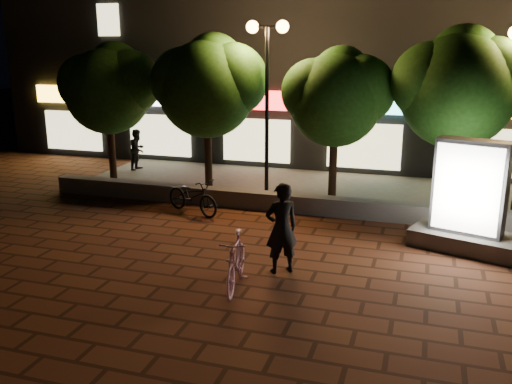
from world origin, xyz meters
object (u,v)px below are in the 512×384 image
at_px(ad_kiosk, 468,206).
at_px(pedestrian, 138,150).
at_px(tree_mid, 338,94).
at_px(rider, 281,228).
at_px(tree_right, 460,84).
at_px(tree_left, 209,83).
at_px(scooter_pink, 236,261).
at_px(tree_far_left, 110,85).
at_px(scooter_parked, 193,196).
at_px(street_lamp_left, 267,64).

distance_m(ad_kiosk, pedestrian, 12.19).
relative_size(tree_mid, rider, 2.35).
bearing_deg(tree_right, tree_left, -180.00).
bearing_deg(scooter_pink, rider, 48.22).
xyz_separation_m(tree_far_left, scooter_parked, (3.94, -2.46, -2.78)).
relative_size(tree_left, tree_right, 0.97).
height_order(scooter_parked, pedestrian, pedestrian).
bearing_deg(rider, tree_far_left, -73.42).
bearing_deg(pedestrian, street_lamp_left, -108.94).
bearing_deg(scooter_parked, tree_far_left, 82.14).
xyz_separation_m(tree_right, scooter_parked, (-6.86, -2.46, -3.06)).
bearing_deg(street_lamp_left, tree_left, 172.30).
distance_m(scooter_pink, scooter_parked, 5.06).
bearing_deg(tree_left, ad_kiosk, -22.34).
xyz_separation_m(tree_far_left, tree_left, (3.50, 0.00, 0.15)).
distance_m(scooter_pink, rider, 1.26).
height_order(street_lamp_left, scooter_pink, street_lamp_left).
bearing_deg(street_lamp_left, pedestrian, 160.06).
bearing_deg(scooter_parked, rider, -109.25).
relative_size(tree_right, pedestrian, 3.36).
distance_m(tree_left, scooter_parked, 3.86).
xyz_separation_m(tree_left, ad_kiosk, (7.58, -3.11, -2.41)).
height_order(scooter_pink, rider, rider).
height_order(ad_kiosk, rider, ad_kiosk).
distance_m(tree_right, scooter_pink, 8.41).
bearing_deg(pedestrian, tree_left, -114.90).
relative_size(tree_left, rider, 2.56).
xyz_separation_m(scooter_pink, pedestrian, (-6.82, 8.44, 0.29)).
relative_size(tree_far_left, tree_right, 0.91).
bearing_deg(tree_mid, tree_far_left, 180.00).
relative_size(street_lamp_left, pedestrian, 3.43).
relative_size(ad_kiosk, scooter_pink, 1.45).
distance_m(tree_far_left, tree_right, 10.81).
relative_size(tree_right, street_lamp_left, 0.98).
xyz_separation_m(rider, scooter_parked, (-3.41, 3.23, -0.45)).
bearing_deg(tree_left, pedestrian, 154.10).
bearing_deg(pedestrian, scooter_parked, -135.18).
bearing_deg(tree_mid, scooter_parked, -145.31).
distance_m(tree_left, ad_kiosk, 8.54).
height_order(tree_right, pedestrian, tree_right).
height_order(tree_right, street_lamp_left, street_lamp_left).
height_order(rider, pedestrian, rider).
distance_m(tree_mid, scooter_parked, 5.10).
distance_m(street_lamp_left, pedestrian, 6.71).
relative_size(scooter_pink, pedestrian, 1.19).
xyz_separation_m(street_lamp_left, rider, (1.91, -5.43, -3.07)).
xyz_separation_m(street_lamp_left, pedestrian, (-5.55, 2.01, -3.19)).
xyz_separation_m(tree_left, tree_right, (7.30, 0.00, 0.12)).
bearing_deg(scooter_parked, scooter_pink, -122.60).
relative_size(tree_left, pedestrian, 3.24).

